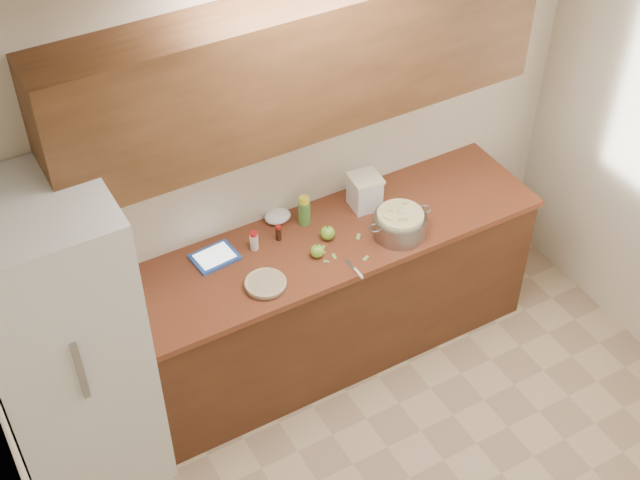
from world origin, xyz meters
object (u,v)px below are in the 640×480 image
colander (400,224)px  tablet (215,257)px  pie (266,284)px  flour_canister (365,191)px

colander → tablet: (-0.97, 0.32, -0.06)m
pie → flour_canister: bearing=21.1°
pie → tablet: 0.36m
pie → colander: 0.83m
tablet → colander: bearing=-24.0°
colander → flour_canister: size_ratio=1.87×
pie → colander: size_ratio=0.58×
colander → flour_canister: bearing=97.9°
pie → colander: bearing=0.3°
pie → tablet: pie is taller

